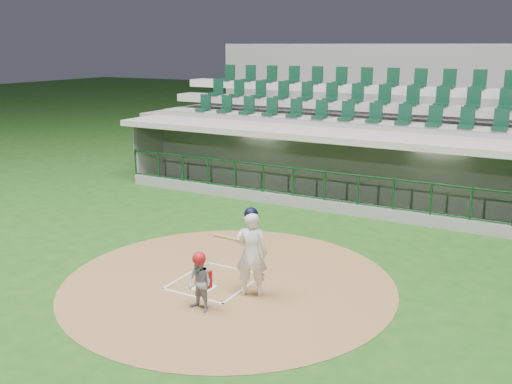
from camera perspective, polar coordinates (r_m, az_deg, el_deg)
ground at (r=12.83m, az=-3.45°, el=-8.50°), size 120.00×120.00×0.00m
dirt_circle at (r=12.52m, az=-2.76°, el=-9.06°), size 7.20×7.20×0.01m
home_plate at (r=12.28m, az=-5.21°, el=-9.51°), size 0.43×0.43×0.02m
batter_box_chalk at (r=12.59m, az=-4.18°, el=-8.89°), size 1.55×1.80×0.01m
dugout_structure at (r=19.22m, az=9.61°, el=2.14°), size 16.40×3.70×3.00m
seating_deck at (r=22.10m, az=11.80°, el=4.87°), size 17.00×6.72×5.15m
batter at (r=11.59m, az=-0.50°, el=-6.01°), size 0.92×0.97×1.87m
catcher at (r=11.11m, az=-5.64°, el=-8.92°), size 0.62×0.52×1.20m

